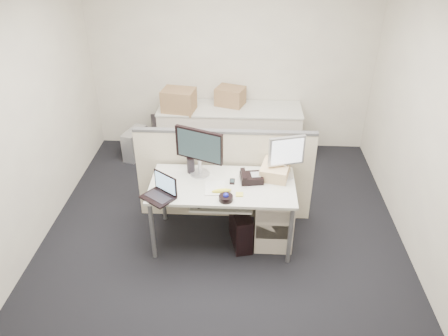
# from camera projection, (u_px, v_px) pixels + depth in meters

# --- Properties ---
(floor) EXTENTS (4.00, 4.50, 0.01)m
(floor) POSITION_uv_depth(u_px,v_px,m) (223.00, 239.00, 4.89)
(floor) COLOR black
(floor) RESTS_ON ground
(wall_back) EXTENTS (4.00, 0.02, 2.70)m
(wall_back) POSITION_uv_depth(u_px,v_px,m) (231.00, 58.00, 6.09)
(wall_back) COLOR #BEB3A5
(wall_back) RESTS_ON ground
(wall_front) EXTENTS (4.00, 0.02, 2.70)m
(wall_front) POSITION_uv_depth(u_px,v_px,m) (198.00, 325.00, 2.26)
(wall_front) COLOR #BEB3A5
(wall_front) RESTS_ON ground
(wall_left) EXTENTS (0.02, 4.50, 2.70)m
(wall_left) POSITION_uv_depth(u_px,v_px,m) (18.00, 126.00, 4.27)
(wall_left) COLOR #BEB3A5
(wall_left) RESTS_ON ground
(wall_right) EXTENTS (0.02, 4.50, 2.70)m
(wall_right) POSITION_uv_depth(u_px,v_px,m) (435.00, 135.00, 4.09)
(wall_right) COLOR #BEB3A5
(wall_right) RESTS_ON ground
(desk) EXTENTS (1.50, 0.75, 0.73)m
(desk) POSITION_uv_depth(u_px,v_px,m) (222.00, 190.00, 4.54)
(desk) COLOR silver
(desk) RESTS_ON floor
(keyboard_tray) EXTENTS (0.62, 0.32, 0.02)m
(keyboard_tray) POSITION_uv_depth(u_px,v_px,m) (221.00, 203.00, 4.41)
(keyboard_tray) COLOR silver
(keyboard_tray) RESTS_ON desk
(drawer_pedestal) EXTENTS (0.40, 0.55, 0.65)m
(drawer_pedestal) POSITION_uv_depth(u_px,v_px,m) (273.00, 214.00, 4.73)
(drawer_pedestal) COLOR beige
(drawer_pedestal) RESTS_ON floor
(cubicle_partition) EXTENTS (2.00, 0.06, 1.10)m
(cubicle_partition) POSITION_uv_depth(u_px,v_px,m) (225.00, 176.00, 4.98)
(cubicle_partition) COLOR beige
(cubicle_partition) RESTS_ON floor
(back_counter) EXTENTS (2.00, 0.60, 0.72)m
(back_counter) POSITION_uv_depth(u_px,v_px,m) (230.00, 132.00, 6.34)
(back_counter) COLOR beige
(back_counter) RESTS_ON floor
(monitor_main) EXTENTS (0.57, 0.40, 0.53)m
(monitor_main) POSITION_uv_depth(u_px,v_px,m) (199.00, 153.00, 4.53)
(monitor_main) COLOR black
(monitor_main) RESTS_ON desk
(monitor_small) EXTENTS (0.42, 0.29, 0.47)m
(monitor_small) POSITION_uv_depth(u_px,v_px,m) (286.00, 158.00, 4.51)
(monitor_small) COLOR #B7B7BC
(monitor_small) RESTS_ON desk
(laptop) EXTENTS (0.38, 0.37, 0.23)m
(laptop) POSITION_uv_depth(u_px,v_px,m) (157.00, 189.00, 4.23)
(laptop) COLOR black
(laptop) RESTS_ON desk
(trackball) EXTENTS (0.18, 0.18, 0.05)m
(trackball) POSITION_uv_depth(u_px,v_px,m) (226.00, 198.00, 4.25)
(trackball) COLOR black
(trackball) RESTS_ON desk
(desk_phone) EXTENTS (0.26, 0.22, 0.07)m
(desk_phone) POSITION_uv_depth(u_px,v_px,m) (252.00, 178.00, 4.54)
(desk_phone) COLOR black
(desk_phone) RESTS_ON desk
(paper_stack) EXTENTS (0.23, 0.28, 0.01)m
(paper_stack) POSITION_uv_depth(u_px,v_px,m) (215.00, 188.00, 4.44)
(paper_stack) COLOR silver
(paper_stack) RESTS_ON desk
(sticky_pad) EXTENTS (0.07, 0.07, 0.01)m
(sticky_pad) POSITION_uv_depth(u_px,v_px,m) (239.00, 194.00, 4.34)
(sticky_pad) COLOR #D9CF45
(sticky_pad) RESTS_ON desk
(travel_mug) EXTENTS (0.10, 0.10, 0.17)m
(travel_mug) POSITION_uv_depth(u_px,v_px,m) (191.00, 165.00, 4.66)
(travel_mug) COLOR black
(travel_mug) RESTS_ON desk
(banana) EXTENTS (0.21, 0.09, 0.04)m
(banana) POSITION_uv_depth(u_px,v_px,m) (222.00, 191.00, 4.36)
(banana) COLOR gold
(banana) RESTS_ON desk
(cellphone) EXTENTS (0.05, 0.10, 0.01)m
(cellphone) POSITION_uv_depth(u_px,v_px,m) (232.00, 181.00, 4.54)
(cellphone) COLOR black
(cellphone) RESTS_ON desk
(manila_folders) EXTENTS (0.35, 0.41, 0.13)m
(manila_folders) POSITION_uv_depth(u_px,v_px,m) (275.00, 170.00, 4.61)
(manila_folders) COLOR #D1B484
(manila_folders) RESTS_ON desk
(keyboard) EXTENTS (0.48, 0.32, 0.03)m
(keyboard) POSITION_uv_depth(u_px,v_px,m) (217.00, 199.00, 4.43)
(keyboard) COLOR black
(keyboard) RESTS_ON keyboard_tray
(pc_tower_desk) EXTENTS (0.27, 0.48, 0.42)m
(pc_tower_desk) POSITION_uv_depth(u_px,v_px,m) (241.00, 227.00, 4.72)
(pc_tower_desk) COLOR black
(pc_tower_desk) RESTS_ON floor
(pc_tower_spare_dark) EXTENTS (0.33, 0.54, 0.47)m
(pc_tower_spare_dark) POSITION_uv_depth(u_px,v_px,m) (160.00, 135.00, 6.54)
(pc_tower_spare_dark) COLOR black
(pc_tower_spare_dark) RESTS_ON floor
(pc_tower_spare_silver) EXTENTS (0.31, 0.48, 0.42)m
(pc_tower_spare_silver) POSITION_uv_depth(u_px,v_px,m) (135.00, 143.00, 6.36)
(pc_tower_spare_silver) COLOR #B7B7BC
(pc_tower_spare_silver) RESTS_ON floor
(cardboard_box_left) EXTENTS (0.48, 0.39, 0.33)m
(cardboard_box_left) POSITION_uv_depth(u_px,v_px,m) (179.00, 101.00, 6.00)
(cardboard_box_left) COLOR brown
(cardboard_box_left) RESTS_ON back_counter
(cardboard_box_right) EXTENTS (0.46, 0.40, 0.27)m
(cardboard_box_right) POSITION_uv_depth(u_px,v_px,m) (230.00, 97.00, 6.18)
(cardboard_box_right) COLOR brown
(cardboard_box_right) RESTS_ON back_counter
(red_binder) EXTENTS (0.07, 0.28, 0.26)m
(red_binder) POSITION_uv_depth(u_px,v_px,m) (171.00, 102.00, 6.03)
(red_binder) COLOR #B32726
(red_binder) RESTS_ON back_counter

